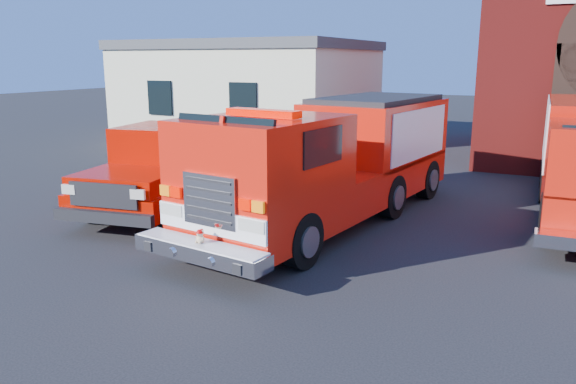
% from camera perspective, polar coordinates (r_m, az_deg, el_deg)
% --- Properties ---
extents(ground, '(100.00, 100.00, 0.00)m').
position_cam_1_polar(ground, '(11.14, 2.77, -5.24)').
color(ground, black).
rests_on(ground, ground).
extents(side_building, '(10.20, 8.20, 4.35)m').
position_cam_1_polar(side_building, '(26.28, -3.80, 10.36)').
color(side_building, beige).
rests_on(side_building, ground).
extents(fire_engine, '(3.50, 8.94, 2.68)m').
position_cam_1_polar(fire_engine, '(12.43, 4.74, 3.29)').
color(fire_engine, black).
rests_on(fire_engine, ground).
extents(pickup_truck, '(3.25, 6.42, 2.01)m').
position_cam_1_polar(pickup_truck, '(14.16, -11.52, 2.50)').
color(pickup_truck, black).
rests_on(pickup_truck, ground).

